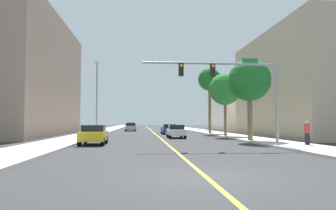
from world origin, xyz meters
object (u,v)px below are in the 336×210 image
palm_far (210,80)px  car_yellow (94,134)px  palm_mid (225,89)px  pedestrian (307,133)px  car_blue (169,129)px  car_silver (131,127)px  palm_near (249,81)px  car_red (131,126)px  street_lamp (97,94)px  car_white (176,131)px  traffic_signal_mast (235,81)px

palm_far → car_yellow: bearing=-125.1°
palm_mid → pedestrian: size_ratio=4.28×
car_yellow → car_blue: size_ratio=0.89×
palm_mid → car_yellow: size_ratio=1.81×
pedestrian → car_yellow: bearing=130.0°
palm_mid → palm_far: 8.33m
pedestrian → car_blue: bearing=71.5°
car_blue → pedestrian: size_ratio=2.65×
car_silver → pedestrian: (13.11, -36.34, 0.23)m
palm_near → car_red: 39.43m
car_silver → car_blue: (5.59, -14.10, -0.01)m
street_lamp → car_white: 11.03m
palm_mid → palm_far: bearing=89.7°
car_blue → street_lamp: bearing=-152.9°
traffic_signal_mast → street_lamp: 20.91m
palm_near → car_blue: (-5.53, 16.54, -4.56)m
traffic_signal_mast → pedestrian: traffic_signal_mast is taller
palm_far → car_silver: palm_far is taller
palm_mid → car_blue: (-5.55, 8.48, -4.59)m
street_lamp → traffic_signal_mast: bearing=-56.5°
street_lamp → car_silver: size_ratio=2.16×
car_blue → palm_far: bearing=-5.7°
car_red → palm_mid: bearing=-68.9°
traffic_signal_mast → car_white: traffic_signal_mast is taller
palm_mid → car_red: 31.87m
palm_far → street_lamp: bearing=-162.8°
palm_near → traffic_signal_mast: bearing=-117.6°
car_white → car_yellow: 11.57m
palm_near → car_yellow: (-12.88, -2.32, -4.51)m
car_yellow → car_blue: (7.35, 18.86, -0.05)m
pedestrian → palm_mid: bearing=60.9°
street_lamp → palm_far: bearing=17.2°
palm_far → pedestrian: 22.84m
car_silver → car_red: (-0.14, 6.88, 0.04)m
palm_far → car_yellow: 23.49m
traffic_signal_mast → car_blue: traffic_signal_mast is taller
car_red → car_silver: bearing=-88.7°
car_red → car_yellow: bearing=-92.2°
pedestrian → car_red: bearing=69.9°
palm_near → car_silver: palm_near is taller
palm_mid → car_yellow: 17.17m
palm_far → car_red: bearing=117.9°
street_lamp → car_white: bearing=-28.7°
traffic_signal_mast → street_lamp: street_lamp is taller
traffic_signal_mast → car_silver: traffic_signal_mast is taller
palm_far → car_white: (-5.72, -9.42, -6.68)m
car_silver → car_blue: size_ratio=0.93×
car_silver → car_white: 24.55m
car_silver → palm_near: bearing=-70.9°
traffic_signal_mast → palm_far: (3.12, 21.95, 2.92)m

